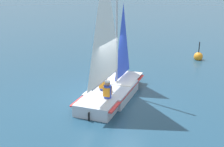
# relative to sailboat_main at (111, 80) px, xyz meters

# --- Properties ---
(ground_plane) EXTENTS (260.00, 260.00, 0.00)m
(ground_plane) POSITION_rel_sailboat_main_xyz_m (-0.03, 0.06, -0.79)
(ground_plane) COLOR navy
(sailboat_main) EXTENTS (3.20, 4.82, 5.76)m
(sailboat_main) POSITION_rel_sailboat_main_xyz_m (0.00, 0.00, 0.00)
(sailboat_main) COLOR #B2BCCC
(sailboat_main) RESTS_ON ground_plane
(sailor_helm) EXTENTS (0.39, 0.41, 1.16)m
(sailor_helm) POSITION_rel_sailboat_main_xyz_m (-0.09, -0.42, -0.16)
(sailor_helm) COLOR black
(sailor_helm) RESTS_ON ground_plane
(sailor_crew) EXTENTS (0.39, 0.41, 1.16)m
(sailor_crew) POSITION_rel_sailboat_main_xyz_m (0.64, -0.93, -0.16)
(sailor_crew) COLOR black
(sailor_crew) RESTS_ON ground_plane
(buoy_marker) EXTENTS (0.57, 0.57, 1.24)m
(buoy_marker) POSITION_rel_sailboat_main_xyz_m (-0.06, 8.36, -0.58)
(buoy_marker) COLOR orange
(buoy_marker) RESTS_ON ground_plane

